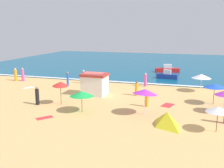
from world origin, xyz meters
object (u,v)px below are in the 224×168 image
object	(u,v)px
lifeguard_cabana	(95,84)
beachgoer_0	(16,75)
beachgoer_2	(97,87)
beachgoer_4	(84,77)
beachgoer_3	(147,99)
beachgoer_10	(68,79)
beach_umbrella_3	(82,94)
beach_umbrella_4	(201,76)
beachgoer_8	(145,80)
beach_umbrella_0	(218,109)
beachgoer_1	(37,96)
small_boat_0	(167,69)
beach_tent	(167,119)
small_boat_1	(167,76)
beachgoer_5	(137,89)
beach_umbrella_2	(60,84)
beach_umbrella_5	(215,86)
beach_umbrella_6	(145,92)
beachgoer_7	(23,75)

from	to	relation	value
lifeguard_cabana	beachgoer_0	world-z (taller)	lifeguard_cabana
beachgoer_2	beachgoer_4	world-z (taller)	beachgoer_4
beachgoer_3	beachgoer_10	size ratio (longest dim) A/B	0.88
beach_umbrella_3	beach_umbrella_4	size ratio (longest dim) A/B	0.98
beachgoer_4	beachgoer_8	world-z (taller)	beachgoer_4
beach_umbrella_3	beach_umbrella_4	world-z (taller)	beach_umbrella_4
lifeguard_cabana	beach_umbrella_3	xyz separation A→B (m)	(1.04, -5.92, 0.44)
beachgoer_0	beach_umbrella_0	bearing A→B (deg)	-24.38
beachgoer_1	small_boat_0	world-z (taller)	beachgoer_1
beach_tent	small_boat_0	distance (m)	24.80
beachgoer_1	beach_umbrella_3	bearing A→B (deg)	-9.25
beach_umbrella_3	beachgoer_8	distance (m)	12.48
beach_umbrella_4	small_boat_1	world-z (taller)	beach_umbrella_4
beachgoer_10	small_boat_0	world-z (taller)	beachgoer_10
beach_tent	beachgoer_10	distance (m)	17.21
beachgoer_1	beachgoer_2	world-z (taller)	beachgoer_1
beach_umbrella_4	beach_tent	xyz separation A→B (m)	(-2.78, -12.21, -1.30)
beachgoer_2	beachgoer_0	bearing A→B (deg)	171.59
beachgoer_0	beachgoer_5	world-z (taller)	beachgoer_0
beachgoer_3	small_boat_1	size ratio (longest dim) A/B	0.53
beach_umbrella_2	beach_umbrella_5	world-z (taller)	beach_umbrella_2
beach_umbrella_0	beachgoer_8	xyz separation A→B (m)	(-7.35, 13.28, -0.86)
beachgoer_0	beachgoer_2	world-z (taller)	beachgoer_0
beach_tent	beachgoer_3	xyz separation A→B (m)	(-2.27, 4.53, 0.23)
lifeguard_cabana	beachgoer_3	xyz separation A→B (m)	(6.25, -2.68, -0.44)
beachgoer_5	beach_umbrella_5	bearing A→B (deg)	-8.39
beach_umbrella_3	beach_umbrella_6	xyz separation A→B (m)	(5.41, 0.90, 0.36)
beachgoer_4	beachgoer_5	distance (m)	9.23
beach_umbrella_4	beachgoer_3	xyz separation A→B (m)	(-5.06, -7.68, -1.07)
beachgoer_3	beachgoer_4	distance (m)	12.83
beachgoer_1	beachgoer_7	size ratio (longest dim) A/B	0.95
beachgoer_10	small_boat_1	distance (m)	14.41
beach_umbrella_2	beachgoer_2	bearing A→B (deg)	79.85
beach_umbrella_3	beachgoer_7	xyz separation A→B (m)	(-13.49, 10.34, -0.80)
beach_umbrella_0	beachgoer_5	size ratio (longest dim) A/B	1.22
beach_umbrella_6	small_boat_0	xyz separation A→B (m)	(-0.05, 22.52, -1.48)
beachgoer_7	beachgoer_8	distance (m)	17.17
lifeguard_cabana	beachgoer_1	distance (m)	6.49
beachgoer_2	beach_umbrella_0	bearing A→B (deg)	-37.45
lifeguard_cabana	beach_umbrella_4	size ratio (longest dim) A/B	1.16
beach_umbrella_5	beachgoer_8	xyz separation A→B (m)	(-7.68, 6.04, -1.05)
beach_umbrella_3	beach_umbrella_5	xyz separation A→B (m)	(11.29, 5.87, 0.19)
lifeguard_cabana	small_boat_0	bearing A→B (deg)	69.93
beach_umbrella_5	beach_umbrella_6	world-z (taller)	beach_umbrella_6
beachgoer_0	beachgoer_8	world-z (taller)	beachgoer_0
beach_umbrella_2	beach_umbrella_3	bearing A→B (deg)	-28.38
beach_umbrella_6	beachgoer_3	distance (m)	2.66
lifeguard_cabana	beach_umbrella_6	world-z (taller)	lifeguard_cabana
beachgoer_2	beach_umbrella_2	bearing A→B (deg)	-100.15
beachgoer_3	small_boat_1	world-z (taller)	beachgoer_3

